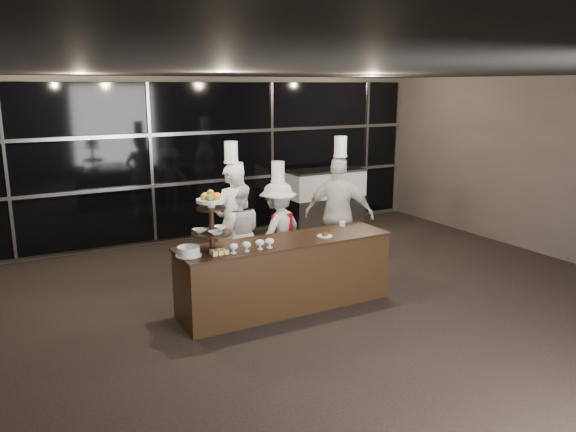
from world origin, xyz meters
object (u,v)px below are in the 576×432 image
buffet_counter (286,274)px  display_stand (211,217)px  chef_c (278,230)px  chef_b (238,232)px  chef_a (233,222)px  display_case (325,197)px  chef_d (339,214)px  layer_cake (188,251)px

buffet_counter → display_stand: display_stand is taller
display_stand → chef_c: chef_c is taller
chef_b → chef_c: chef_b is taller
display_stand → chef_a: chef_a is taller
display_stand → chef_a: bearing=56.8°
display_stand → display_case: bearing=40.9°
buffet_counter → chef_c: size_ratio=1.60×
buffet_counter → chef_b: size_ratio=1.59×
display_case → chef_d: size_ratio=0.74×
buffet_counter → display_case: bearing=50.3°
display_stand → buffet_counter: bearing=0.0°
buffet_counter → layer_cake: size_ratio=9.47×
layer_cake → chef_a: bearing=48.7°
chef_d → display_case: bearing=62.4°
display_case → chef_a: (-2.80, -1.91, 0.23)m
layer_cake → chef_a: 1.67m
layer_cake → chef_b: 1.74m
buffet_counter → chef_b: chef_b is taller
display_case → chef_c: size_ratio=0.88×
buffet_counter → chef_a: bearing=100.0°
buffet_counter → layer_cake: (-1.31, -0.05, 0.51)m
chef_d → buffet_counter: bearing=-147.9°
chef_b → chef_d: chef_d is taller
buffet_counter → chef_c: bearing=66.7°
chef_b → chef_d: size_ratio=0.84×
layer_cake → chef_a: chef_a is taller
layer_cake → chef_b: (1.18, 1.26, -0.22)m
chef_b → chef_c: size_ratio=1.00×
layer_cake → chef_b: bearing=46.8°
display_stand → chef_c: 1.91m
display_stand → chef_d: (2.43, 0.90, -0.42)m
buffet_counter → chef_a: chef_a is taller
display_case → chef_c: chef_c is taller
chef_a → chef_b: chef_a is taller
display_stand → display_case: display_stand is taller
layer_cake → chef_c: chef_c is taller
layer_cake → chef_c: 2.11m
chef_a → display_stand: bearing=-123.2°
chef_c → chef_d: 1.00m
chef_b → chef_c: (0.60, -0.13, -0.01)m
display_stand → chef_d: 2.62m
display_case → chef_b: size_ratio=0.88×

